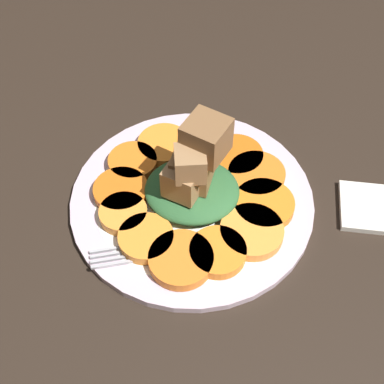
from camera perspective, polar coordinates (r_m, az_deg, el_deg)
name	(u,v)px	position (r cm, az deg, el deg)	size (l,w,h in cm)	color
table_slab	(192,207)	(67.06, 0.00, -1.64)	(120.00, 120.00, 2.00)	black
plate	(192,200)	(65.85, 0.00, -0.85)	(29.81, 29.81, 1.05)	silver
carrot_slice_0	(264,205)	(64.43, 7.66, -1.36)	(7.31, 7.31, 1.31)	orange
carrot_slice_1	(256,175)	(67.22, 6.88, 1.80)	(7.16, 7.16, 1.31)	orange
carrot_slice_2	(236,156)	(69.04, 4.75, 3.80)	(6.85, 6.85, 1.31)	#D76115
carrot_slice_3	(201,143)	(70.45, 0.93, 5.27)	(6.05, 6.05, 1.31)	orange
carrot_slice_4	(164,145)	(70.28, -3.00, 5.03)	(6.87, 6.87, 1.31)	orange
carrot_slice_5	(133,162)	(68.56, -6.34, 3.18)	(6.24, 6.24, 1.31)	orange
carrot_slice_6	(121,191)	(65.74, -7.59, 0.14)	(6.71, 6.71, 1.31)	orange
carrot_slice_7	(123,214)	(63.59, -7.34, -2.30)	(5.71, 5.71, 1.31)	orange
carrot_slice_8	(146,238)	(61.32, -4.93, -4.94)	(6.39, 6.39, 1.31)	orange
carrot_slice_9	(178,259)	(59.64, -1.50, -7.17)	(7.31, 7.31, 1.31)	orange
carrot_slice_10	(218,252)	(60.17, 2.77, -6.42)	(6.46, 6.46, 1.31)	orange
carrot_slice_11	(252,232)	(61.98, 6.38, -4.22)	(7.38, 7.38, 1.31)	#F99438
center_pile	(193,177)	(62.37, 0.13, 1.63)	(11.49, 10.34, 11.65)	#2D6033
fork	(166,248)	(60.99, -2.81, -5.99)	(17.66, 7.25, 0.40)	#B2B2B7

